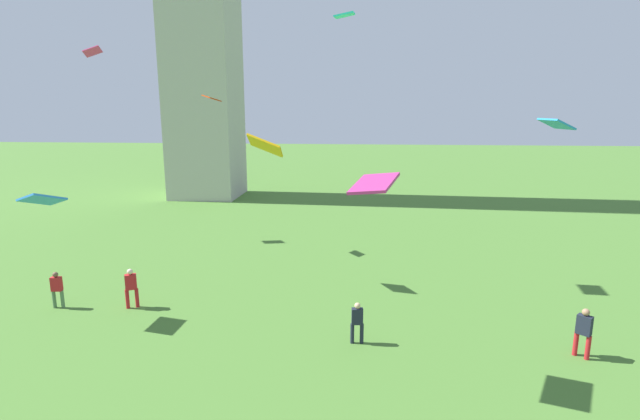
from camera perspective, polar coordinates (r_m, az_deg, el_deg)
person_0 at (r=23.43m, az=-29.24°, el=-8.20°), size 0.50×0.28×1.63m
person_1 at (r=22.05m, az=-21.89°, el=-8.51°), size 0.53×0.43×1.76m
person_3 at (r=17.67m, az=4.52°, el=-13.18°), size 0.49×0.27×1.57m
person_4 at (r=18.95m, az=29.29°, el=-12.55°), size 0.52×0.51×1.79m
kite_flying_0 at (r=13.90m, az=6.57°, el=3.23°), size 1.58×1.93×0.53m
kite_flying_1 at (r=23.24m, az=2.98°, el=22.50°), size 0.97×1.37×0.37m
kite_flying_2 at (r=28.88m, az=-12.99°, el=13.05°), size 1.30×1.35×0.43m
kite_flying_3 at (r=22.43m, az=-6.67°, el=7.75°), size 1.66×1.30×1.20m
kite_flying_4 at (r=34.42m, az=-25.82°, el=16.89°), size 1.03×0.96×0.73m
kite_flying_5 at (r=21.29m, az=-30.56°, el=1.10°), size 1.40×1.56×0.78m
kite_flying_6 at (r=22.26m, az=26.67°, el=9.30°), size 1.22×1.58×0.47m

